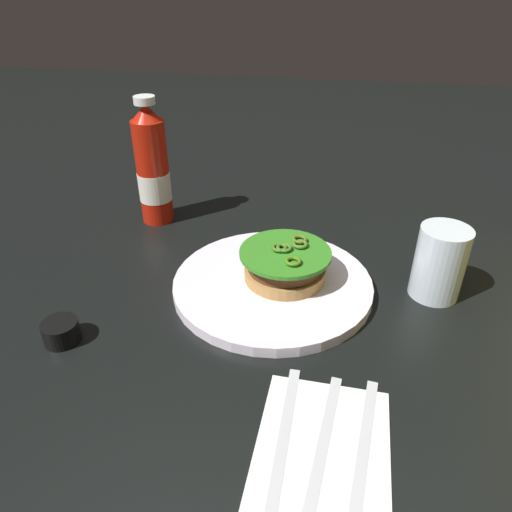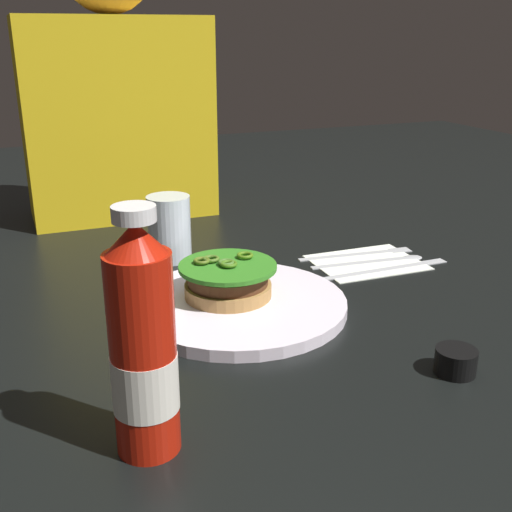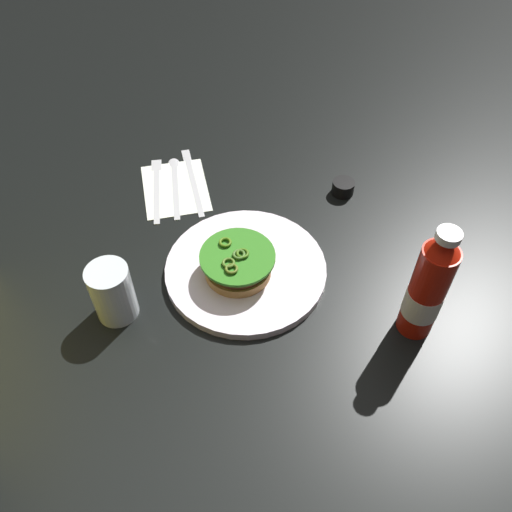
# 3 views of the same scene
# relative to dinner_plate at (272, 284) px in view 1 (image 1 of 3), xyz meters

# --- Properties ---
(ground_plane) EXTENTS (3.00, 3.00, 0.00)m
(ground_plane) POSITION_rel_dinner_plate_xyz_m (-0.02, -0.03, -0.01)
(ground_plane) COLOR black
(dinner_plate) EXTENTS (0.29, 0.29, 0.02)m
(dinner_plate) POSITION_rel_dinner_plate_xyz_m (0.00, 0.00, 0.00)
(dinner_plate) COLOR white
(dinner_plate) RESTS_ON ground_plane
(burger_sandwich) EXTENTS (0.13, 0.13, 0.05)m
(burger_sandwich) POSITION_rel_dinner_plate_xyz_m (-0.01, 0.02, 0.03)
(burger_sandwich) COLOR #B07F45
(burger_sandwich) RESTS_ON dinner_plate
(ketchup_bottle) EXTENTS (0.06, 0.06, 0.23)m
(ketchup_bottle) POSITION_rel_dinner_plate_xyz_m (-0.18, -0.25, 0.09)
(ketchup_bottle) COLOR #B91A0B
(ketchup_bottle) RESTS_ON ground_plane
(water_glass) EXTENTS (0.07, 0.07, 0.11)m
(water_glass) POSITION_rel_dinner_plate_xyz_m (-0.03, 0.23, 0.05)
(water_glass) COLOR silver
(water_glass) RESTS_ON ground_plane
(condiment_cup) EXTENTS (0.05, 0.05, 0.03)m
(condiment_cup) POSITION_rel_dinner_plate_xyz_m (0.16, -0.25, 0.01)
(condiment_cup) COLOR black
(condiment_cup) RESTS_ON ground_plane
(napkin) EXTENTS (0.17, 0.14, 0.00)m
(napkin) POSITION_rel_dinner_plate_xyz_m (0.26, 0.09, -0.01)
(napkin) COLOR white
(napkin) RESTS_ON ground_plane
(butter_knife) EXTENTS (0.22, 0.02, 0.00)m
(butter_knife) POSITION_rel_dinner_plate_xyz_m (0.29, 0.05, -0.00)
(butter_knife) COLOR silver
(butter_knife) RESTS_ON napkin
(spoon_utensil) EXTENTS (0.20, 0.04, 0.00)m
(spoon_utensil) POSITION_rel_dinner_plate_xyz_m (0.29, 0.09, -0.00)
(spoon_utensil) COLOR silver
(spoon_utensil) RESTS_ON napkin
(fork_utensil) EXTENTS (0.20, 0.04, 0.00)m
(fork_utensil) POSITION_rel_dinner_plate_xyz_m (0.28, 0.13, -0.00)
(fork_utensil) COLOR silver
(fork_utensil) RESTS_ON napkin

